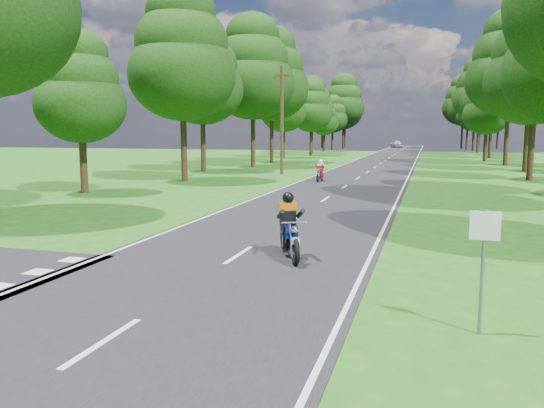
% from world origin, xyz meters
% --- Properties ---
extents(ground, '(160.00, 160.00, 0.00)m').
position_xyz_m(ground, '(0.00, 0.00, 0.00)').
color(ground, '#175814').
rests_on(ground, ground).
extents(main_road, '(7.00, 140.00, 0.02)m').
position_xyz_m(main_road, '(0.00, 50.00, 0.01)').
color(main_road, black).
rests_on(main_road, ground).
extents(road_markings, '(7.40, 140.00, 0.01)m').
position_xyz_m(road_markings, '(-0.14, 48.13, 0.02)').
color(road_markings, silver).
rests_on(road_markings, main_road).
extents(treeline, '(40.00, 115.35, 14.78)m').
position_xyz_m(treeline, '(1.43, 60.06, 8.25)').
color(treeline, black).
rests_on(treeline, ground).
extents(telegraph_pole, '(1.20, 0.26, 8.00)m').
position_xyz_m(telegraph_pole, '(-6.00, 28.00, 4.07)').
color(telegraph_pole, '#382616').
rests_on(telegraph_pole, ground).
extents(road_sign, '(0.45, 0.07, 2.00)m').
position_xyz_m(road_sign, '(5.50, -2.01, 1.34)').
color(road_sign, slate).
rests_on(road_sign, ground).
extents(rider_near_blue, '(1.42, 2.08, 1.65)m').
position_xyz_m(rider_near_blue, '(1.33, 2.09, 0.85)').
color(rider_near_blue, navy).
rests_on(rider_near_blue, main_road).
extents(rider_far_red, '(0.59, 1.70, 1.41)m').
position_xyz_m(rider_far_red, '(-2.03, 22.84, 0.73)').
color(rider_far_red, maroon).
rests_on(rider_far_red, main_road).
extents(distant_car, '(3.00, 4.81, 1.53)m').
position_xyz_m(distant_car, '(-1.73, 100.94, 0.78)').
color(distant_car, silver).
rests_on(distant_car, main_road).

